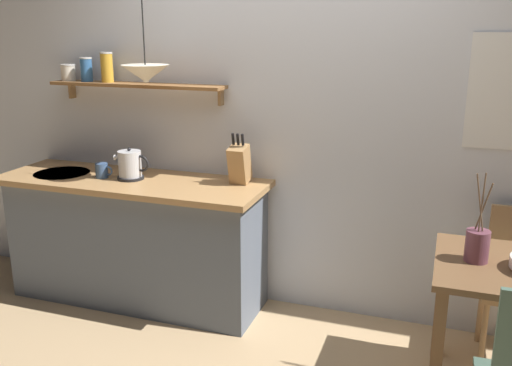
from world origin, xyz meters
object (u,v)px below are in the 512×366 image
at_px(electric_kettle, 130,165).
at_px(pendant_lamp, 146,74).
at_px(coffee_mug_by_sink, 102,171).
at_px(knife_block, 239,164).
at_px(twig_vase, 477,245).

bearing_deg(electric_kettle, pendant_lamp, -9.09).
distance_m(electric_kettle, coffee_mug_by_sink, 0.20).
distance_m(knife_block, pendant_lamp, 0.81).
bearing_deg(twig_vase, knife_block, 162.01).
distance_m(electric_kettle, knife_block, 0.74).
bearing_deg(coffee_mug_by_sink, knife_block, 10.23).
bearing_deg(coffee_mug_by_sink, twig_vase, -7.24).
bearing_deg(twig_vase, coffee_mug_by_sink, 172.76).
xyz_separation_m(electric_kettle, coffee_mug_by_sink, (-0.20, -0.03, -0.04)).
bearing_deg(knife_block, electric_kettle, -169.72).
height_order(knife_block, coffee_mug_by_sink, knife_block).
bearing_deg(pendant_lamp, coffee_mug_by_sink, -178.71).
bearing_deg(pendant_lamp, electric_kettle, 170.91).
height_order(knife_block, pendant_lamp, pendant_lamp).
distance_m(coffee_mug_by_sink, pendant_lamp, 0.74).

